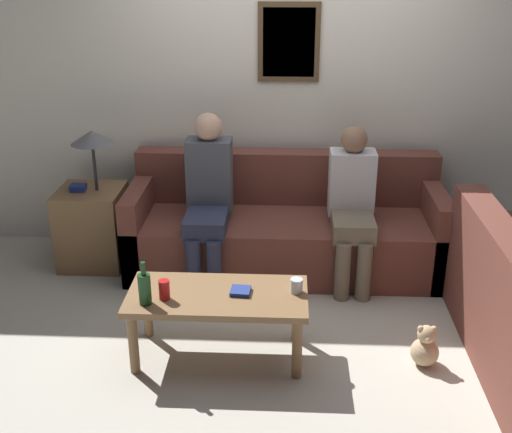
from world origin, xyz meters
TOP-DOWN VIEW (x-y plane):
  - ground_plane at (0.00, 0.00)m, footprint 16.00×16.00m
  - wall_back at (0.00, 0.97)m, footprint 9.00×0.08m
  - couch_main at (0.00, 0.51)m, footprint 2.43×0.86m
  - coffee_table at (-0.40, -0.77)m, footprint 1.09×0.52m
  - side_table_with_lamp at (-1.53, 0.48)m, footprint 0.50×0.50m
  - wine_bottle at (-0.81, -0.91)m, footprint 0.07×0.07m
  - drinking_glass at (0.07, -0.73)m, footprint 0.08×0.08m
  - book_stack at (-0.26, -0.75)m, footprint 0.13×0.13m
  - soda_can at (-0.71, -0.85)m, footprint 0.07×0.07m
  - person_left at (-0.59, 0.34)m, footprint 0.34×0.65m
  - person_right at (0.49, 0.32)m, footprint 0.34×0.63m
  - teddy_bear at (0.87, -0.80)m, footprint 0.17×0.17m

SIDE VIEW (x-z plane):
  - ground_plane at x=0.00m, z-range 0.00..0.00m
  - teddy_bear at x=0.87m, z-range -0.02..0.25m
  - couch_main at x=0.00m, z-range -0.13..0.74m
  - side_table_with_lamp at x=-1.53m, z-range -0.19..0.91m
  - coffee_table at x=-0.40m, z-range 0.16..0.60m
  - book_stack at x=-0.26m, z-range 0.44..0.46m
  - drinking_glass at x=0.07m, z-range 0.44..0.53m
  - soda_can at x=-0.71m, z-range 0.44..0.56m
  - wine_bottle at x=-0.81m, z-range 0.41..0.68m
  - person_right at x=0.49m, z-range 0.05..1.22m
  - person_left at x=-0.59m, z-range 0.05..1.30m
  - wall_back at x=0.00m, z-range 0.00..2.60m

